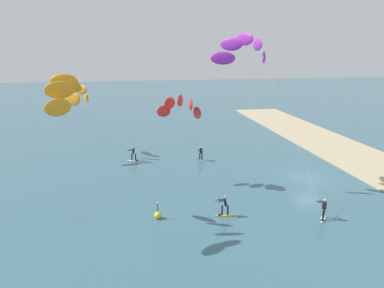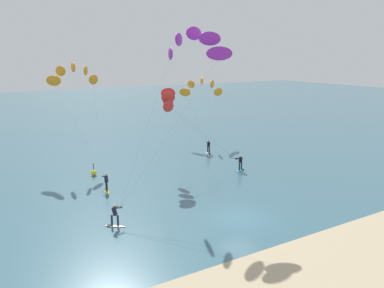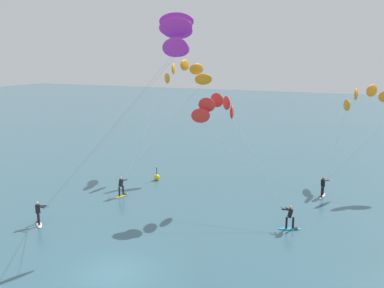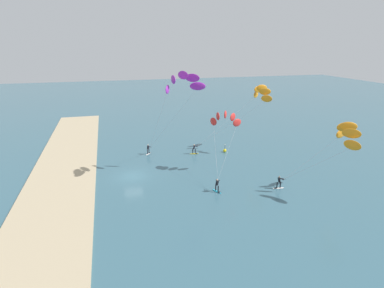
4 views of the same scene
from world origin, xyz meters
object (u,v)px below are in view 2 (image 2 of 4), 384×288
(kitesurfer_mid_water, at_px, (192,49))
(kitesurfer_far_out, at_px, (202,89))
(kitesurfer_downwind, at_px, (172,102))
(marker_buoy, at_px, (94,173))
(kitesurfer_nearshore, at_px, (75,77))

(kitesurfer_mid_water, bearing_deg, kitesurfer_far_out, 55.07)
(kitesurfer_downwind, distance_m, marker_buoy, 10.53)
(kitesurfer_downwind, bearing_deg, kitesurfer_mid_water, -101.63)
(kitesurfer_downwind, bearing_deg, marker_buoy, 157.57)
(kitesurfer_far_out, distance_m, marker_buoy, 20.58)
(kitesurfer_mid_water, height_order, kitesurfer_far_out, kitesurfer_mid_water)
(marker_buoy, bearing_deg, kitesurfer_downwind, -22.43)
(marker_buoy, bearing_deg, kitesurfer_mid_water, -55.10)
(kitesurfer_far_out, bearing_deg, kitesurfer_mid_water, -124.93)
(kitesurfer_far_out, bearing_deg, marker_buoy, -156.39)
(kitesurfer_mid_water, bearing_deg, kitesurfer_nearshore, 112.71)
(kitesurfer_nearshore, relative_size, kitesurfer_mid_water, 0.92)
(kitesurfer_mid_water, relative_size, marker_buoy, 10.21)
(kitesurfer_far_out, height_order, marker_buoy, kitesurfer_far_out)
(kitesurfer_nearshore, relative_size, marker_buoy, 9.41)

